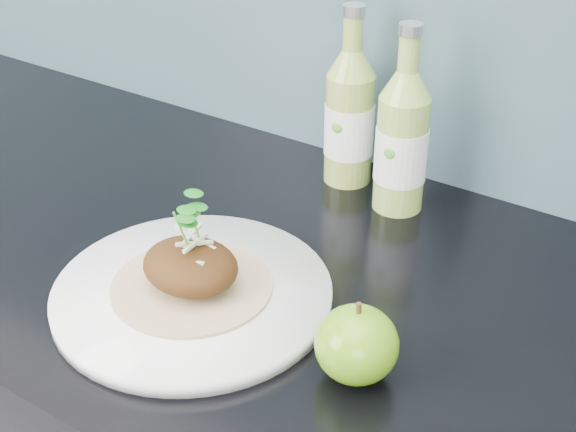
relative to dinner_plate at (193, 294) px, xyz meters
name	(u,v)px	position (x,y,z in m)	size (l,w,h in m)	color
dinner_plate	(193,294)	(0.00, 0.00, 0.00)	(0.31, 0.31, 0.02)	white
pork_taco	(190,264)	(0.00, 0.00, 0.04)	(0.17, 0.17, 0.10)	tan
green_apple	(357,344)	(0.20, 0.00, 0.03)	(0.10, 0.10, 0.08)	#3D8E0F
cider_bottle_left	(349,117)	(0.00, 0.32, 0.08)	(0.07, 0.07, 0.23)	#91A745
cider_bottle_right	(402,142)	(0.09, 0.29, 0.08)	(0.08, 0.08, 0.23)	#93B44B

